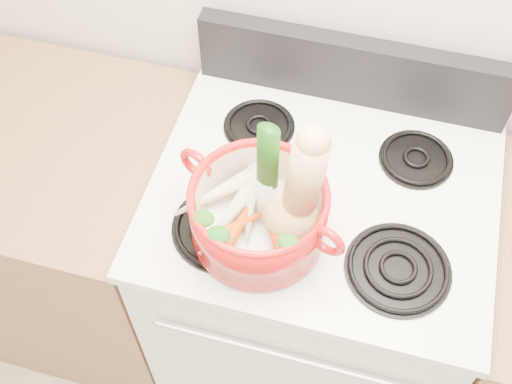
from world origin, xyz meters
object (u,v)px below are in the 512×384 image
(stove_body, at_px, (309,287))
(leek, at_px, (267,175))
(squash, at_px, (293,187))
(dutch_oven, at_px, (259,213))

(stove_body, xyz_separation_m, leek, (-0.10, -0.13, 0.68))
(stove_body, distance_m, leek, 0.70)
(stove_body, relative_size, leek, 3.15)
(squash, xyz_separation_m, leek, (-0.06, 0.01, -0.00))
(stove_body, relative_size, squash, 3.13)
(stove_body, height_order, dutch_oven, dutch_oven)
(dutch_oven, distance_m, leek, 0.11)
(squash, bearing_deg, leek, 178.75)
(squash, distance_m, leek, 0.06)
(squash, height_order, leek, squash)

